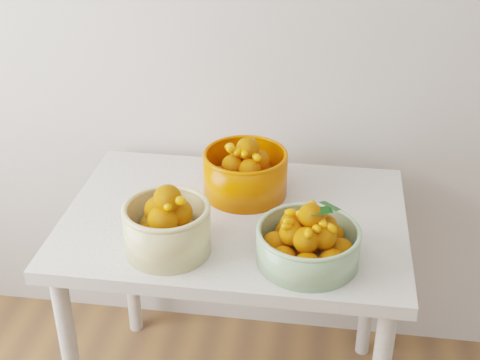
# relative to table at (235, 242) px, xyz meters

# --- Properties ---
(table) EXTENTS (1.00, 0.70, 0.75)m
(table) POSITION_rel_table_xyz_m (0.00, 0.00, 0.00)
(table) COLOR silver
(table) RESTS_ON ground
(bowl_cream) EXTENTS (0.26, 0.26, 0.20)m
(bowl_cream) POSITION_rel_table_xyz_m (-0.15, -0.20, 0.17)
(bowl_cream) COLOR #D9C986
(bowl_cream) RESTS_ON table
(bowl_green) EXTENTS (0.33, 0.33, 0.18)m
(bowl_green) POSITION_rel_table_xyz_m (0.22, -0.20, 0.16)
(bowl_green) COLOR #90B986
(bowl_green) RESTS_ON table
(bowl_orange) EXTENTS (0.33, 0.33, 0.19)m
(bowl_orange) POSITION_rel_table_xyz_m (0.01, 0.13, 0.17)
(bowl_orange) COLOR #DA4C00
(bowl_orange) RESTS_ON table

